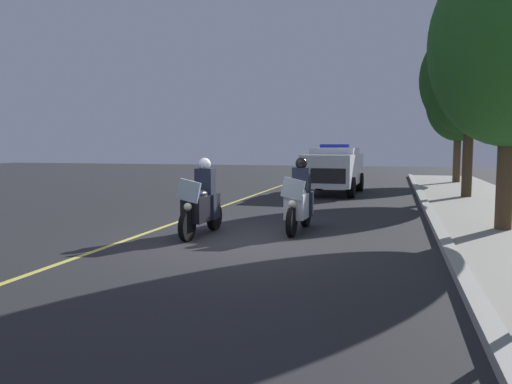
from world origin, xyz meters
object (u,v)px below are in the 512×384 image
object	(u,v)px
police_suv	(334,168)
tree_far_back	(471,79)
police_motorcycle_lead_right	(299,201)
police_motorcycle_lead_left	(202,204)
tree_mid_block	(511,45)
tree_behind_suv	(459,101)

from	to	relation	value
police_suv	tree_far_back	world-z (taller)	tree_far_back
police_motorcycle_lead_right	police_suv	size ratio (longest dim) A/B	0.43
police_motorcycle_lead_left	tree_far_back	size ratio (longest dim) A/B	0.33
police_motorcycle_lead_right	tree_far_back	world-z (taller)	tree_far_back
police_motorcycle_lead_left	tree_mid_block	size ratio (longest dim) A/B	0.34
police_suv	police_motorcycle_lead_left	bearing A→B (deg)	-9.12
police_motorcycle_lead_left	tree_behind_suv	xyz separation A→B (m)	(-17.68, 7.25, 3.57)
police_suv	tree_behind_suv	bearing A→B (deg)	141.96
police_motorcycle_lead_left	police_suv	size ratio (longest dim) A/B	0.43
police_motorcycle_lead_right	police_suv	world-z (taller)	police_suv
tree_mid_block	tree_behind_suv	size ratio (longest dim) A/B	1.02
tree_mid_block	tree_far_back	bearing A→B (deg)	178.50
police_motorcycle_lead_right	police_motorcycle_lead_left	bearing A→B (deg)	-61.80
police_motorcycle_lead_left	tree_far_back	xyz separation A→B (m)	(-9.71, 6.72, 3.73)
tree_mid_block	tree_far_back	xyz separation A→B (m)	(-7.69, 0.20, 0.22)
tree_mid_block	police_suv	bearing A→B (deg)	-150.63
tree_mid_block	tree_behind_suv	world-z (taller)	tree_mid_block
police_suv	tree_behind_suv	distance (m)	9.55
police_motorcycle_lead_right	tree_mid_block	world-z (taller)	tree_mid_block
police_motorcycle_lead_left	police_motorcycle_lead_right	xyz separation A→B (m)	(-1.07, 2.00, 0.00)
tree_mid_block	tree_far_back	world-z (taller)	tree_far_back
tree_far_back	tree_behind_suv	distance (m)	7.98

